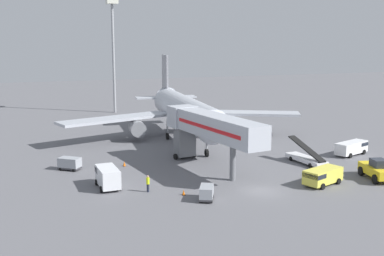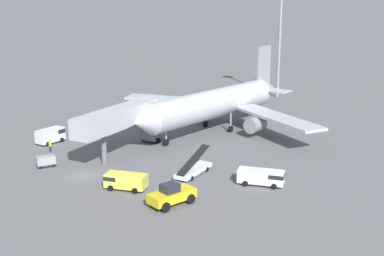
{
  "view_description": "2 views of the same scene",
  "coord_description": "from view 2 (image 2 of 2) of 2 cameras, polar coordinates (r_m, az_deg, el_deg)",
  "views": [
    {
      "loc": [
        -24.12,
        -43.79,
        16.05
      ],
      "look_at": [
        -0.84,
        19.39,
        3.6
      ],
      "focal_mm": 44.77,
      "sensor_mm": 36.0,
      "label": 1
    },
    {
      "loc": [
        45.89,
        -39.95,
        21.74
      ],
      "look_at": [
        3.09,
        19.06,
        2.66
      ],
      "focal_mm": 46.25,
      "sensor_mm": 36.0,
      "label": 2
    }
  ],
  "objects": [
    {
      "name": "service_van_outer_left",
      "position": [
        79.82,
        -15.96,
        -0.77
      ],
      "size": [
        2.36,
        4.47,
        2.25
      ],
      "color": "white",
      "rests_on": "ground"
    },
    {
      "name": "service_van_far_left",
      "position": [
        58.94,
        -7.76,
        -6.0
      ],
      "size": [
        5.32,
        3.65,
        1.85
      ],
      "color": "#E5DB4C",
      "rests_on": "ground"
    },
    {
      "name": "jet_bridge",
      "position": [
        71.31,
        -7.54,
        1.28
      ],
      "size": [
        5.99,
        19.15,
        7.19
      ],
      "color": "#B2B7C1",
      "rests_on": "ground"
    },
    {
      "name": "pushback_tug",
      "position": [
        54.11,
        -2.37,
        -7.72
      ],
      "size": [
        3.52,
        5.69,
        2.47
      ],
      "color": "yellow",
      "rests_on": "ground"
    },
    {
      "name": "safety_cone_alpha",
      "position": [
        71.61,
        -15.81,
        -3.35
      ],
      "size": [
        0.37,
        0.37,
        0.57
      ],
      "color": "black",
      "rests_on": "ground"
    },
    {
      "name": "ground_plane",
      "position": [
        64.61,
        -12.29,
        -5.35
      ],
      "size": [
        300.0,
        300.0,
        0.0
      ],
      "primitive_type": "plane",
      "color": "slate"
    },
    {
      "name": "safety_cone_bravo",
      "position": [
        82.58,
        -9.89,
        -0.6
      ],
      "size": [
        0.41,
        0.41,
        0.63
      ],
      "color": "black",
      "rests_on": "ground"
    },
    {
      "name": "service_van_outer_right",
      "position": [
        60.18,
        8.12,
        -5.56
      ],
      "size": [
        5.85,
        3.65,
        1.87
      ],
      "color": "white",
      "rests_on": "ground"
    },
    {
      "name": "baggage_cart_far_center",
      "position": [
        68.85,
        -16.5,
        -3.65
      ],
      "size": [
        2.26,
        2.75,
        1.47
      ],
      "color": "#38383D",
      "rests_on": "ground"
    },
    {
      "name": "baggage_cart_far_right",
      "position": [
        87.69,
        -12.73,
        0.53
      ],
      "size": [
        3.0,
        2.83,
        1.57
      ],
      "color": "#38383D",
      "rests_on": "ground"
    },
    {
      "name": "apron_light_mast",
      "position": [
        113.12,
        10.17,
        12.14
      ],
      "size": [
        2.4,
        2.4,
        24.63
      ],
      "color": "#93969B",
      "rests_on": "ground"
    },
    {
      "name": "belt_loader_truck",
      "position": [
        63.1,
        0.17,
        -4.75
      ],
      "size": [
        2.54,
        6.74,
        3.16
      ],
      "color": "white",
      "rests_on": "ground"
    },
    {
      "name": "ground_crew_worker_foreground",
      "position": [
        75.2,
        -16.04,
        -1.95
      ],
      "size": [
        0.49,
        0.49,
        1.84
      ],
      "color": "#1E2333",
      "rests_on": "ground"
    },
    {
      "name": "airplane_at_gate",
      "position": [
        83.62,
        2.83,
        2.84
      ],
      "size": [
        40.64,
        37.47,
        13.28
      ],
      "color": "#B7BCC6",
      "rests_on": "ground"
    }
  ]
}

